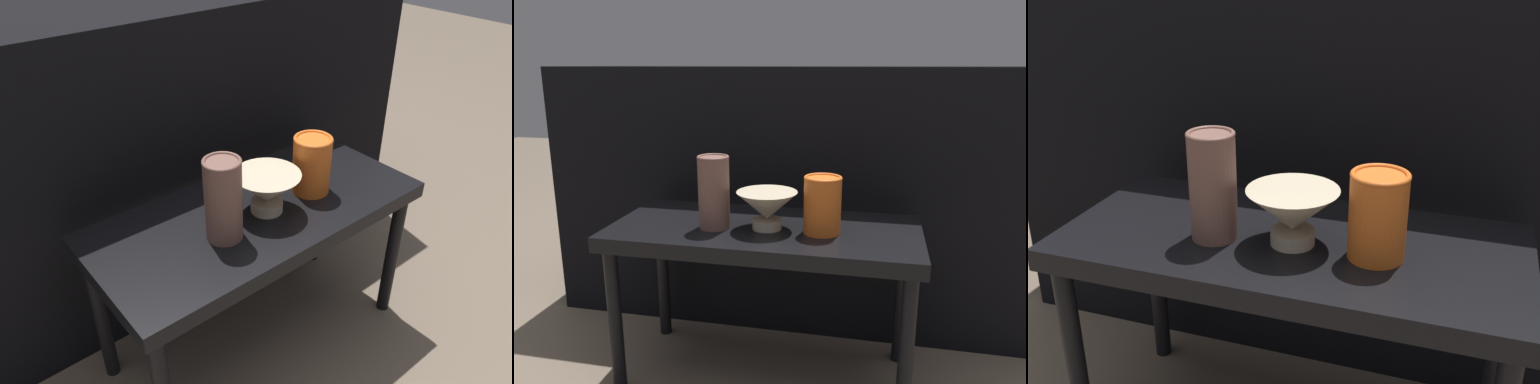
{
  "view_description": "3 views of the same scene",
  "coord_description": "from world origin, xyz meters",
  "views": [
    {
      "loc": [
        -0.63,
        -0.76,
        1.12
      ],
      "look_at": [
        -0.03,
        -0.03,
        0.52
      ],
      "focal_mm": 35.0,
      "sensor_mm": 36.0,
      "label": 1
    },
    {
      "loc": [
        0.28,
        -1.23,
        0.87
      ],
      "look_at": [
        0.02,
        -0.01,
        0.54
      ],
      "focal_mm": 35.0,
      "sensor_mm": 36.0,
      "label": 2
    },
    {
      "loc": [
        0.29,
        -0.89,
        0.92
      ],
      "look_at": [
        -0.0,
        -0.02,
        0.54
      ],
      "focal_mm": 42.0,
      "sensor_mm": 36.0,
      "label": 3
    }
  ],
  "objects": [
    {
      "name": "bowl",
      "position": [
        0.01,
        -0.02,
        0.51
      ],
      "size": [
        0.16,
        0.16,
        0.1
      ],
      "color": "#C1B293",
      "rests_on": "table"
    },
    {
      "name": "ground_plane",
      "position": [
        0.0,
        0.0,
        0.0
      ],
      "size": [
        8.0,
        8.0,
        0.0
      ],
      "primitive_type": "plane",
      "color": "#6B5B4C"
    },
    {
      "name": "table",
      "position": [
        0.0,
        0.0,
        0.39
      ],
      "size": [
        0.82,
        0.37,
        0.45
      ],
      "color": "black",
      "rests_on": "ground_plane"
    },
    {
      "name": "vase_colorful_right",
      "position": [
        0.15,
        -0.02,
        0.52
      ],
      "size": [
        0.1,
        0.1,
        0.15
      ],
      "color": "orange",
      "rests_on": "table"
    },
    {
      "name": "vase_textured_left",
      "position": [
        -0.13,
        -0.04,
        0.55
      ],
      "size": [
        0.08,
        0.08,
        0.19
      ],
      "color": "brown",
      "rests_on": "table"
    },
    {
      "name": "couch_backdrop",
      "position": [
        0.0,
        0.49,
        0.43
      ],
      "size": [
        1.6,
        0.5,
        0.86
      ],
      "color": "black",
      "rests_on": "ground_plane"
    }
  ]
}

